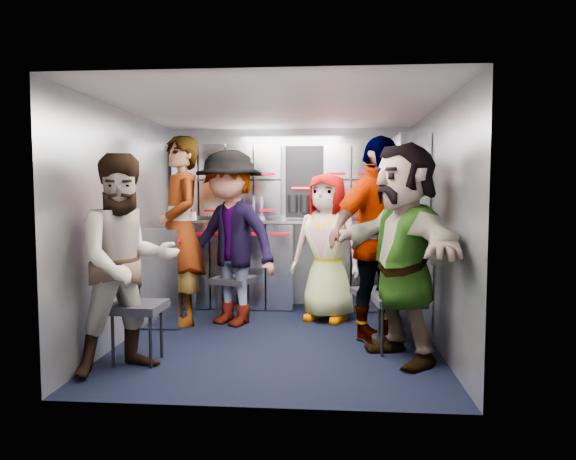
# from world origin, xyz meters

# --- Properties ---
(floor) EXTENTS (3.00, 3.00, 0.00)m
(floor) POSITION_xyz_m (0.00, 0.00, 0.00)
(floor) COLOR black
(floor) RESTS_ON ground
(wall_back) EXTENTS (2.80, 0.04, 2.10)m
(wall_back) POSITION_xyz_m (0.00, 1.50, 1.05)
(wall_back) COLOR gray
(wall_back) RESTS_ON ground
(wall_left) EXTENTS (0.04, 3.00, 2.10)m
(wall_left) POSITION_xyz_m (-1.40, 0.00, 1.05)
(wall_left) COLOR gray
(wall_left) RESTS_ON ground
(wall_right) EXTENTS (0.04, 3.00, 2.10)m
(wall_right) POSITION_xyz_m (1.40, 0.00, 1.05)
(wall_right) COLOR gray
(wall_right) RESTS_ON ground
(ceiling) EXTENTS (2.80, 3.00, 0.02)m
(ceiling) POSITION_xyz_m (0.00, 0.00, 2.10)
(ceiling) COLOR silver
(ceiling) RESTS_ON wall_back
(cart_bank_back) EXTENTS (2.68, 0.38, 0.99)m
(cart_bank_back) POSITION_xyz_m (0.00, 1.29, 0.49)
(cart_bank_back) COLOR gray
(cart_bank_back) RESTS_ON ground
(cart_bank_left) EXTENTS (0.38, 0.76, 0.99)m
(cart_bank_left) POSITION_xyz_m (-1.19, 0.56, 0.49)
(cart_bank_left) COLOR gray
(cart_bank_left) RESTS_ON ground
(counter) EXTENTS (2.68, 0.42, 0.03)m
(counter) POSITION_xyz_m (0.00, 1.29, 1.01)
(counter) COLOR #B8BABF
(counter) RESTS_ON cart_bank_back
(locker_bank_back) EXTENTS (2.68, 0.28, 0.82)m
(locker_bank_back) POSITION_xyz_m (0.00, 1.35, 1.49)
(locker_bank_back) COLOR gray
(locker_bank_back) RESTS_ON wall_back
(locker_bank_right) EXTENTS (0.28, 1.00, 0.82)m
(locker_bank_right) POSITION_xyz_m (1.25, 0.70, 1.49)
(locker_bank_right) COLOR gray
(locker_bank_right) RESTS_ON wall_right
(right_cabinet) EXTENTS (0.28, 1.20, 1.00)m
(right_cabinet) POSITION_xyz_m (1.25, 0.60, 0.50)
(right_cabinet) COLOR gray
(right_cabinet) RESTS_ON ground
(coffee_niche) EXTENTS (0.46, 0.16, 0.84)m
(coffee_niche) POSITION_xyz_m (0.18, 1.41, 1.47)
(coffee_niche) COLOR black
(coffee_niche) RESTS_ON wall_back
(red_latch_strip) EXTENTS (2.60, 0.02, 0.03)m
(red_latch_strip) POSITION_xyz_m (0.00, 1.09, 0.88)
(red_latch_strip) COLOR #98010D
(red_latch_strip) RESTS_ON cart_bank_back
(jump_seat_near_left) EXTENTS (0.42, 0.40, 0.48)m
(jump_seat_near_left) POSITION_xyz_m (-1.05, -0.72, 0.42)
(jump_seat_near_left) COLOR black
(jump_seat_near_left) RESTS_ON ground
(jump_seat_mid_left) EXTENTS (0.47, 0.46, 0.46)m
(jump_seat_mid_left) POSITION_xyz_m (-0.54, 0.70, 0.40)
(jump_seat_mid_left) COLOR black
(jump_seat_mid_left) RESTS_ON ground
(jump_seat_center) EXTENTS (0.41, 0.39, 0.45)m
(jump_seat_center) POSITION_xyz_m (0.44, 0.96, 0.40)
(jump_seat_center) COLOR black
(jump_seat_center) RESTS_ON ground
(jump_seat_mid_right) EXTENTS (0.45, 0.44, 0.43)m
(jump_seat_mid_right) POSITION_xyz_m (0.89, 0.24, 0.38)
(jump_seat_mid_right) COLOR black
(jump_seat_mid_right) RESTS_ON ground
(jump_seat_near_right) EXTENTS (0.44, 0.42, 0.48)m
(jump_seat_near_right) POSITION_xyz_m (1.05, -0.30, 0.42)
(jump_seat_near_right) COLOR black
(jump_seat_near_right) RESTS_ON ground
(attendant_standing) EXTENTS (0.76, 0.84, 1.92)m
(attendant_standing) POSITION_xyz_m (-1.05, 0.51, 0.96)
(attendant_standing) COLOR black
(attendant_standing) RESTS_ON ground
(attendant_arc_a) EXTENTS (1.01, 0.99, 1.64)m
(attendant_arc_a) POSITION_xyz_m (-1.05, -0.90, 0.82)
(attendant_arc_a) COLOR black
(attendant_arc_a) RESTS_ON ground
(attendant_arc_b) EXTENTS (1.32, 1.14, 1.77)m
(attendant_arc_b) POSITION_xyz_m (-0.54, 0.52, 0.89)
(attendant_arc_b) COLOR black
(attendant_arc_b) RESTS_ON ground
(attendant_arc_c) EXTENTS (0.89, 0.74, 1.55)m
(attendant_arc_c) POSITION_xyz_m (0.44, 0.78, 0.78)
(attendant_arc_c) COLOR black
(attendant_arc_c) RESTS_ON ground
(attendant_arc_d) EXTENTS (1.12, 1.05, 1.86)m
(attendant_arc_d) POSITION_xyz_m (0.89, 0.06, 0.93)
(attendant_arc_d) COLOR black
(attendant_arc_d) RESTS_ON ground
(attendant_arc_e) EXTENTS (1.19, 1.68, 1.75)m
(attendant_arc_e) POSITION_xyz_m (1.05, -0.48, 0.88)
(attendant_arc_e) COLOR black
(attendant_arc_e) RESTS_ON ground
(bottle_left) EXTENTS (0.07, 0.07, 0.26)m
(bottle_left) POSITION_xyz_m (-0.40, 1.24, 1.16)
(bottle_left) COLOR white
(bottle_left) RESTS_ON counter
(bottle_mid) EXTENTS (0.07, 0.07, 0.27)m
(bottle_mid) POSITION_xyz_m (-0.30, 1.24, 1.17)
(bottle_mid) COLOR white
(bottle_mid) RESTS_ON counter
(bottle_right) EXTENTS (0.07, 0.07, 0.23)m
(bottle_right) POSITION_xyz_m (0.67, 1.24, 1.15)
(bottle_right) COLOR white
(bottle_right) RESTS_ON counter
(cup_left) EXTENTS (0.08, 0.08, 0.09)m
(cup_left) POSITION_xyz_m (-1.10, 1.23, 1.08)
(cup_left) COLOR beige
(cup_left) RESTS_ON counter
(cup_right) EXTENTS (0.09, 0.09, 0.10)m
(cup_right) POSITION_xyz_m (1.18, 1.23, 1.08)
(cup_right) COLOR beige
(cup_right) RESTS_ON counter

